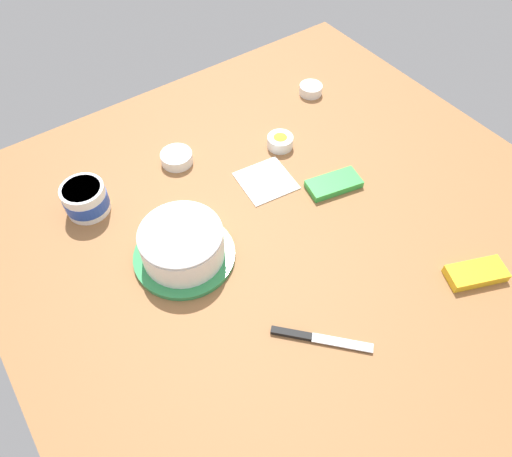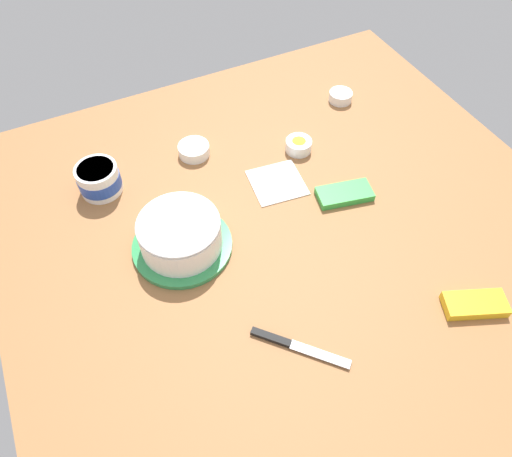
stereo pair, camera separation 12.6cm
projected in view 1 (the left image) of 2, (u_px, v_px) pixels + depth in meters
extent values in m
plane|color=#936038|center=(293.00, 226.00, 1.31)|extent=(1.54, 1.54, 0.00)
cylinder|color=#339351|center=(184.00, 255.00, 1.24)|extent=(0.26, 0.26, 0.01)
cylinder|color=#DBB77A|center=(183.00, 246.00, 1.21)|extent=(0.19, 0.19, 0.07)
cylinder|color=white|center=(182.00, 245.00, 1.20)|extent=(0.21, 0.21, 0.08)
ellipsoid|color=white|center=(180.00, 233.00, 1.17)|extent=(0.21, 0.21, 0.03)
cylinder|color=white|center=(85.00, 199.00, 1.31)|extent=(0.12, 0.12, 0.09)
cylinder|color=#2347B2|center=(86.00, 200.00, 1.32)|extent=(0.12, 0.12, 0.04)
cylinder|color=white|center=(82.00, 190.00, 1.28)|extent=(0.10, 0.10, 0.01)
cube|color=silver|center=(342.00, 343.00, 1.09)|extent=(0.11, 0.12, 0.00)
cube|color=black|center=(291.00, 333.00, 1.11)|extent=(0.08, 0.08, 0.01)
cylinder|color=white|center=(311.00, 89.00, 1.66)|extent=(0.08, 0.08, 0.03)
cylinder|color=pink|center=(311.00, 90.00, 1.66)|extent=(0.07, 0.07, 0.01)
ellipsoid|color=pink|center=(311.00, 88.00, 1.66)|extent=(0.06, 0.06, 0.02)
cylinder|color=white|center=(177.00, 158.00, 1.45)|extent=(0.10, 0.10, 0.03)
cylinder|color=green|center=(177.00, 158.00, 1.45)|extent=(0.08, 0.08, 0.01)
ellipsoid|color=green|center=(176.00, 156.00, 1.45)|extent=(0.07, 0.07, 0.02)
cylinder|color=white|center=(280.00, 142.00, 1.49)|extent=(0.08, 0.08, 0.04)
cylinder|color=yellow|center=(280.00, 140.00, 1.49)|extent=(0.07, 0.07, 0.01)
ellipsoid|color=yellow|center=(280.00, 139.00, 1.48)|extent=(0.06, 0.06, 0.02)
cube|color=green|center=(334.00, 184.00, 1.39)|extent=(0.17, 0.11, 0.02)
cube|color=yellow|center=(476.00, 273.00, 1.20)|extent=(0.16, 0.12, 0.03)
cube|color=white|center=(266.00, 180.00, 1.41)|extent=(0.17, 0.17, 0.01)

